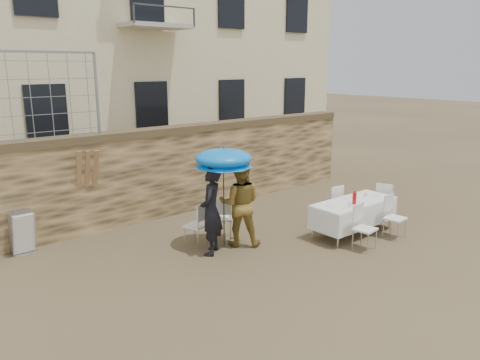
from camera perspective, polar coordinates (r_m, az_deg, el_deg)
ground at (r=8.50m, az=7.60°, el=-12.41°), size 80.00×80.00×0.00m
stone_wall at (r=11.88m, az=-10.16°, el=0.78°), size 13.00×0.50×2.20m
chain_link_fence at (r=10.47m, az=-25.20°, el=9.05°), size 3.20×0.06×1.80m
man_suit at (r=9.38m, az=-3.54°, el=-3.74°), size 0.78×0.77×1.82m
woman_dress at (r=9.82m, az=-0.01°, el=-2.86°), size 1.13×1.11×1.83m
umbrella at (r=9.46m, az=-2.03°, el=2.30°), size 1.21×1.21×1.96m
couple_chair_left at (r=9.95m, az=-5.39°, el=-5.36°), size 0.62×0.62×0.96m
couple_chair_right at (r=10.33m, az=-2.18°, el=-4.56°), size 0.68×0.68×0.96m
banquet_table at (r=10.82m, az=13.72°, el=-2.72°), size 2.10×0.85×0.78m
soda_bottle at (r=10.53m, az=13.77°, el=-2.19°), size 0.09×0.09×0.26m
table_chair_front_left at (r=10.01m, az=15.01°, el=-5.65°), size 0.54×0.54×0.96m
table_chair_front_right at (r=10.89m, az=18.39°, el=-4.31°), size 0.52×0.52×0.96m
table_chair_back at (r=11.51m, az=11.07°, el=-2.88°), size 0.52×0.52×0.96m
table_chair_side at (r=12.06m, az=17.28°, el=-2.49°), size 0.62×0.62×0.96m
chair_stack_right at (r=10.62m, az=-25.28°, el=-5.53°), size 0.46×0.47×0.92m
wood_planks at (r=10.99m, az=-17.63°, el=-1.26°), size 0.70×0.20×2.00m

